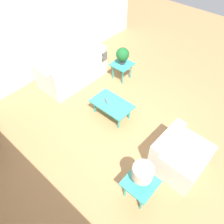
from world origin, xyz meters
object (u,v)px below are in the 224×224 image
object	(u,v)px
side_table_plant	(122,66)
potted_plant	(123,55)
sofa	(74,71)
coffee_table	(112,105)
table_lamp	(143,173)
side_table_lamp	(140,184)
armchair	(178,157)

from	to	relation	value
side_table_plant	potted_plant	size ratio (longest dim) A/B	1.12
sofa	coffee_table	xyz separation A→B (m)	(-1.61, 0.29, 0.02)
coffee_table	table_lamp	distance (m)	2.00
sofa	potted_plant	size ratio (longest dim) A/B	3.85
sofa	side_table_lamp	distance (m)	3.51
side_table_plant	potted_plant	world-z (taller)	potted_plant
coffee_table	side_table_lamp	bearing A→B (deg)	145.19
armchair	side_table_plant	bearing A→B (deg)	62.36
side_table_plant	table_lamp	xyz separation A→B (m)	(-2.31, 2.33, 0.39)
sofa	side_table_plant	bearing A→B (deg)	136.86
coffee_table	table_lamp	bearing A→B (deg)	145.19
side_table_lamp	coffee_table	bearing A→B (deg)	-34.81
coffee_table	side_table_plant	distance (m)	1.41
armchair	table_lamp	xyz separation A→B (m)	(0.18, 0.94, 0.50)
coffee_table	potted_plant	distance (m)	1.47
armchair	table_lamp	world-z (taller)	table_lamp
potted_plant	coffee_table	bearing A→B (deg)	120.33
side_table_plant	potted_plant	distance (m)	0.34
armchair	potted_plant	distance (m)	2.89
side_table_plant	side_table_lamp	world-z (taller)	same
armchair	coffee_table	xyz separation A→B (m)	(1.78, -0.17, 0.05)
side_table_plant	side_table_lamp	distance (m)	3.28
sofa	coffee_table	size ratio (longest dim) A/B	1.89
potted_plant	table_lamp	xyz separation A→B (m)	(-2.31, 2.33, 0.05)
sofa	side_table_lamp	bearing A→B (deg)	67.37
sofa	side_table_plant	distance (m)	1.29
side_table_lamp	side_table_plant	bearing A→B (deg)	-45.21
coffee_table	armchair	bearing A→B (deg)	174.48
coffee_table	side_table_lamp	distance (m)	1.95
sofa	armchair	distance (m)	3.43
side_table_lamp	potted_plant	size ratio (longest dim) A/B	1.12
coffee_table	side_table_lamp	size ratio (longest dim) A/B	1.82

